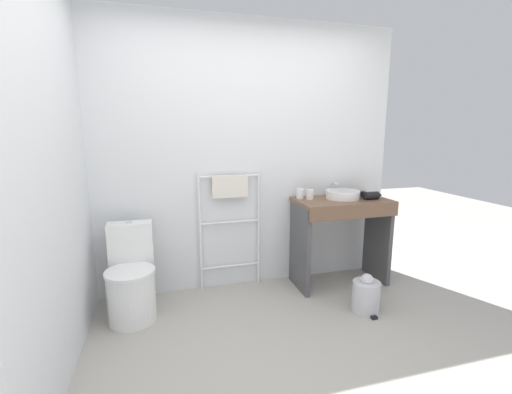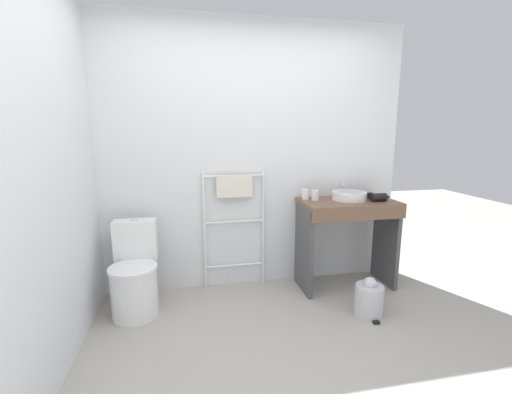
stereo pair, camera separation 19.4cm
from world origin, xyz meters
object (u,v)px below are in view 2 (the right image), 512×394
sink_basin (349,195)px  cup_near_edge (315,195)px  hair_dryer (379,197)px  trash_bin (369,299)px  towel_radiator (234,204)px  toilet (135,278)px  cup_near_wall (305,194)px

sink_basin → cup_near_edge: size_ratio=3.45×
sink_basin → hair_dryer: (0.25, -0.11, -0.00)m
hair_dryer → trash_bin: (-0.33, -0.49, -0.77)m
cup_near_edge → trash_bin: 1.04m
towel_radiator → hair_dryer: bearing=-12.1°
toilet → cup_near_wall: bearing=9.4°
toilet → trash_bin: (1.92, -0.45, -0.16)m
toilet → trash_bin: size_ratio=2.27×
toilet → trash_bin: bearing=-13.1°
toilet → trash_bin: 1.98m
towel_radiator → sink_basin: size_ratio=3.48×
cup_near_wall → trash_bin: (0.33, -0.71, -0.78)m
toilet → sink_basin: sink_basin is taller
cup_near_edge → toilet: bearing=-173.1°
cup_near_wall → trash_bin: bearing=-65.2°
toilet → cup_near_wall: size_ratio=7.73×
towel_radiator → hair_dryer: (1.35, -0.29, 0.08)m
towel_radiator → trash_bin: bearing=-37.6°
toilet → cup_near_edge: 1.79m
towel_radiator → sink_basin: towel_radiator is taller
sink_basin → towel_radiator: bearing=170.9°
toilet → towel_radiator: bearing=20.4°
toilet → cup_near_wall: 1.72m
towel_radiator → cup_near_edge: bearing=-9.8°
cup_near_wall → toilet: bearing=-170.6°
towel_radiator → cup_near_wall: 0.70m
towel_radiator → cup_near_edge: towel_radiator is taller
hair_dryer → trash_bin: bearing=-123.6°
toilet → hair_dryer: 2.33m
towel_radiator → trash_bin: (1.02, -0.78, -0.69)m
toilet → cup_near_wall: cup_near_wall is taller
toilet → sink_basin: (2.00, 0.16, 0.60)m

